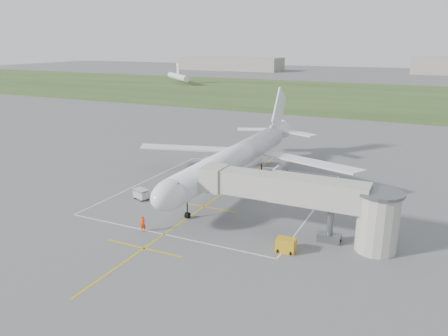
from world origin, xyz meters
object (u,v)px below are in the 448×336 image
at_px(jet_bridge, 311,199).
at_px(baggage_cart, 141,194).
at_px(ramp_worker_nose, 143,224).
at_px(ramp_worker_wing, 208,174).
at_px(gpu_unit, 286,245).
at_px(airliner, 236,158).

relative_size(jet_bridge, baggage_cart, 9.27).
relative_size(ramp_worker_nose, ramp_worker_wing, 1.01).
height_order(baggage_cart, ramp_worker_nose, ramp_worker_nose).
relative_size(jet_bridge, ramp_worker_wing, 12.11).
height_order(jet_bridge, gpu_unit, jet_bridge).
relative_size(gpu_unit, ramp_worker_nose, 1.07).
distance_m(jet_bridge, ramp_worker_wing, 25.86).
distance_m(jet_bridge, gpu_unit, 6.19).
bearing_deg(baggage_cart, ramp_worker_nose, -34.54).
bearing_deg(jet_bridge, airliner, 137.81).
bearing_deg(gpu_unit, jet_bridge, 71.30).
height_order(gpu_unit, ramp_worker_wing, ramp_worker_wing).
bearing_deg(jet_bridge, ramp_worker_nose, -159.58).
xyz_separation_m(gpu_unit, ramp_worker_wing, (-19.55, 19.23, 0.21)).
xyz_separation_m(airliner, baggage_cart, (-9.49, -12.10, -3.60)).
height_order(gpu_unit, baggage_cart, baggage_cart).
bearing_deg(gpu_unit, baggage_cart, 162.65).
xyz_separation_m(airliner, gpu_unit, (14.33, -18.78, -3.63)).
distance_m(airliner, jet_bridge, 21.22).
bearing_deg(jet_bridge, gpu_unit, -107.03).
bearing_deg(airliner, ramp_worker_nose, -97.29).
height_order(jet_bridge, baggage_cart, jet_bridge).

